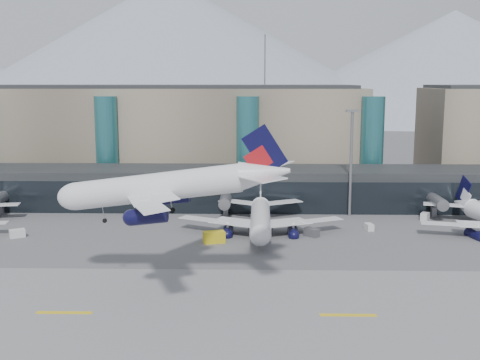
% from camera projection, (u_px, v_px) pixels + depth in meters
% --- Properties ---
extents(ground, '(900.00, 900.00, 0.00)m').
position_uv_depth(ground, '(213.00, 279.00, 99.18)').
color(ground, '#515154').
rests_on(ground, ground).
extents(runway_strip, '(400.00, 40.00, 0.04)m').
position_uv_depth(runway_strip, '(205.00, 314.00, 84.38)').
color(runway_strip, slate).
rests_on(runway_strip, ground).
extents(runway_markings, '(128.00, 1.00, 0.02)m').
position_uv_depth(runway_markings, '(205.00, 314.00, 84.38)').
color(runway_markings, gold).
rests_on(runway_markings, ground).
extents(concourse, '(170.00, 27.00, 10.00)m').
position_uv_depth(concourse, '(228.00, 188.00, 155.29)').
color(concourse, black).
rests_on(concourse, ground).
extents(terminal_main, '(130.00, 30.00, 31.00)m').
position_uv_depth(terminal_main, '(151.00, 136.00, 185.95)').
color(terminal_main, gray).
rests_on(terminal_main, ground).
extents(teal_towers, '(116.40, 19.40, 46.00)m').
position_uv_depth(teal_towers, '(177.00, 146.00, 170.19)').
color(teal_towers, '#27686E').
rests_on(teal_towers, ground).
extents(mountain_ridge, '(910.00, 400.00, 110.00)m').
position_uv_depth(mountain_ridge, '(266.00, 63.00, 466.02)').
color(mountain_ridge, gray).
rests_on(mountain_ridge, ground).
extents(lightmast_mid, '(3.00, 1.20, 25.60)m').
position_uv_depth(lightmast_mid, '(351.00, 157.00, 143.47)').
color(lightmast_mid, slate).
rests_on(lightmast_mid, ground).
extents(hero_jet, '(37.87, 38.04, 12.33)m').
position_uv_depth(hero_jet, '(180.00, 178.00, 90.92)').
color(hero_jet, silver).
rests_on(hero_jet, ground).
extents(jet_parked_mid, '(37.46, 36.17, 12.06)m').
position_uv_depth(jet_parked_mid, '(260.00, 210.00, 130.31)').
color(jet_parked_mid, silver).
rests_on(jet_parked_mid, ground).
extents(veh_a, '(3.49, 3.03, 1.71)m').
position_uv_depth(veh_a, '(17.00, 233.00, 125.42)').
color(veh_a, silver).
rests_on(veh_a, ground).
extents(veh_b, '(1.85, 2.49, 1.29)m').
position_uv_depth(veh_b, '(148.00, 214.00, 144.62)').
color(veh_b, gold).
rests_on(veh_b, ground).
extents(veh_c, '(3.44, 3.39, 1.76)m').
position_uv_depth(veh_c, '(312.00, 232.00, 126.17)').
color(veh_c, '#454549').
rests_on(veh_c, ground).
extents(veh_d, '(2.82, 3.35, 1.69)m').
position_uv_depth(veh_d, '(425.00, 216.00, 141.25)').
color(veh_d, silver).
rests_on(veh_d, ground).
extents(veh_g, '(1.89, 2.72, 1.46)m').
position_uv_depth(veh_g, '(369.00, 227.00, 131.43)').
color(veh_g, silver).
rests_on(veh_g, ground).
extents(veh_h, '(4.70, 3.34, 2.35)m').
position_uv_depth(veh_h, '(214.00, 237.00, 121.19)').
color(veh_h, gold).
rests_on(veh_h, ground).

